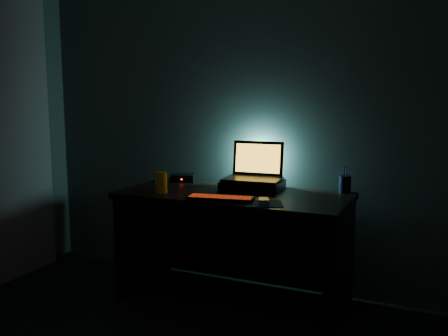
% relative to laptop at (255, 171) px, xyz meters
% --- Properties ---
extents(room, '(3.50, 4.00, 2.50)m').
position_rel_laptop_xyz_m(room, '(-0.06, -1.83, 0.38)').
color(room, black).
rests_on(room, ground).
extents(desk, '(1.50, 0.70, 0.75)m').
position_rel_laptop_xyz_m(desk, '(-0.06, -0.16, -0.38)').
color(desk, black).
rests_on(desk, ground).
extents(curtain, '(0.06, 0.65, 2.30)m').
position_rel_laptop_xyz_m(curtain, '(-1.77, -0.41, 0.28)').
color(curtain, beige).
rests_on(curtain, ground).
extents(riser, '(0.42, 0.33, 0.06)m').
position_rel_laptop_xyz_m(riser, '(0.00, -0.05, -0.09)').
color(riser, black).
rests_on(riser, desk).
extents(laptop, '(0.40, 0.31, 0.26)m').
position_rel_laptop_xyz_m(laptop, '(0.00, 0.00, 0.00)').
color(laptop, black).
rests_on(laptop, riser).
extents(keyboard, '(0.42, 0.20, 0.03)m').
position_rel_laptop_xyz_m(keyboard, '(-0.05, -0.47, -0.11)').
color(keyboard, black).
rests_on(keyboard, desk).
extents(mousepad, '(0.28, 0.27, 0.00)m').
position_rel_laptop_xyz_m(mousepad, '(0.23, -0.45, -0.12)').
color(mousepad, navy).
rests_on(mousepad, desk).
extents(mouse, '(0.09, 0.11, 0.03)m').
position_rel_laptop_xyz_m(mouse, '(0.23, -0.45, -0.10)').
color(mouse, gray).
rests_on(mouse, mousepad).
extents(pen_cup, '(0.09, 0.09, 0.11)m').
position_rel_laptop_xyz_m(pen_cup, '(0.60, 0.09, -0.06)').
color(pen_cup, black).
rests_on(pen_cup, desk).
extents(juice_glass, '(0.09, 0.09, 0.14)m').
position_rel_laptop_xyz_m(juice_glass, '(-0.50, -0.41, -0.05)').
color(juice_glass, '#F4B70C').
rests_on(juice_glass, desk).
extents(router, '(0.21, 0.19, 0.06)m').
position_rel_laptop_xyz_m(router, '(-0.57, 0.01, -0.09)').
color(router, black).
rests_on(router, desk).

